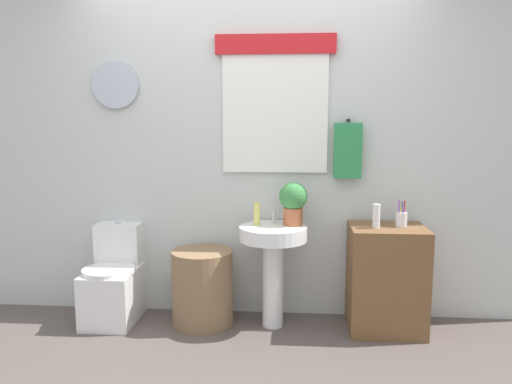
# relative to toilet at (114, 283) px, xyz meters

# --- Properties ---
(back_wall) EXTENTS (4.40, 0.18, 2.60)m
(back_wall) POSITION_rel_toilet_xyz_m (1.00, 0.27, 1.03)
(back_wall) COLOR silver
(back_wall) RESTS_ON ground_plane
(toilet) EXTENTS (0.38, 0.51, 0.73)m
(toilet) POSITION_rel_toilet_xyz_m (0.00, 0.00, 0.00)
(toilet) COLOR white
(toilet) RESTS_ON ground_plane
(laundry_hamper) EXTENTS (0.45, 0.45, 0.55)m
(laundry_hamper) POSITION_rel_toilet_xyz_m (0.68, -0.03, -0.00)
(laundry_hamper) COLOR #846647
(laundry_hamper) RESTS_ON ground_plane
(pedestal_sink) EXTENTS (0.48, 0.48, 0.74)m
(pedestal_sink) POSITION_rel_toilet_xyz_m (1.19, -0.03, 0.27)
(pedestal_sink) COLOR white
(pedestal_sink) RESTS_ON ground_plane
(faucet) EXTENTS (0.03, 0.03, 0.10)m
(faucet) POSITION_rel_toilet_xyz_m (1.19, 0.09, 0.51)
(faucet) COLOR silver
(faucet) RESTS_ON pedestal_sink
(wooden_cabinet) EXTENTS (0.52, 0.44, 0.75)m
(wooden_cabinet) POSITION_rel_toilet_xyz_m (2.00, -0.03, 0.10)
(wooden_cabinet) COLOR brown
(wooden_cabinet) RESTS_ON ground_plane
(soap_bottle) EXTENTS (0.05, 0.05, 0.16)m
(soap_bottle) POSITION_rel_toilet_xyz_m (1.07, 0.02, 0.54)
(soap_bottle) COLOR #DBD166
(soap_bottle) RESTS_ON pedestal_sink
(potted_plant) EXTENTS (0.20, 0.20, 0.31)m
(potted_plant) POSITION_rel_toilet_xyz_m (1.33, 0.03, 0.64)
(potted_plant) COLOR #AD5B38
(potted_plant) RESTS_ON pedestal_sink
(lotion_bottle) EXTENTS (0.05, 0.05, 0.17)m
(lotion_bottle) POSITION_rel_toilet_xyz_m (1.91, -0.07, 0.56)
(lotion_bottle) COLOR white
(lotion_bottle) RESTS_ON wooden_cabinet
(toothbrush_cup) EXTENTS (0.08, 0.08, 0.19)m
(toothbrush_cup) POSITION_rel_toilet_xyz_m (2.09, -0.01, 0.53)
(toothbrush_cup) COLOR silver
(toothbrush_cup) RESTS_ON wooden_cabinet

